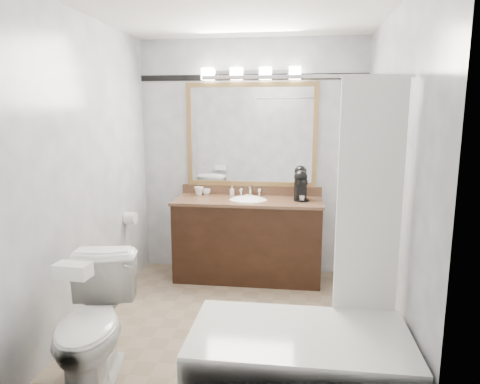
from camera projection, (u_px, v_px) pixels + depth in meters
room at (234, 175)px, 3.36m from camera, size 2.42×2.62×2.52m
vanity at (248, 237)px, 4.49m from camera, size 1.53×0.58×0.97m
mirror at (251, 135)px, 4.56m from camera, size 1.40×0.04×1.10m
vanity_light_bar at (251, 73)px, 4.39m from camera, size 1.02×0.14×0.12m
accent_stripe at (252, 77)px, 4.46m from camera, size 2.40×0.01×0.06m
bathtub at (303, 356)px, 2.58m from camera, size 1.30×0.75×1.96m
tp_roll at (130, 218)px, 4.25m from camera, size 0.11×0.12×0.12m
toilet at (94, 325)px, 2.71m from camera, size 0.59×0.86×0.80m
tissue_box at (73, 270)px, 2.44m from camera, size 0.21×0.12×0.08m
coffee_maker at (301, 185)px, 4.37m from camera, size 0.16×0.20×0.31m
cup_left at (207, 192)px, 4.67m from camera, size 0.10×0.10×0.07m
cup_right at (199, 191)px, 4.65m from camera, size 0.11×0.11×0.09m
soap_bottle_a at (232, 191)px, 4.63m from camera, size 0.05×0.05×0.10m
soap_bar at (249, 196)px, 4.53m from camera, size 0.09×0.08×0.02m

